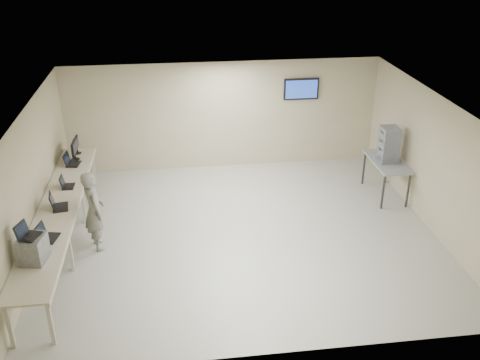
{
  "coord_description": "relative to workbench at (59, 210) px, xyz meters",
  "views": [
    {
      "loc": [
        -1.27,
        -9.51,
        5.9
      ],
      "look_at": [
        0.0,
        0.2,
        1.15
      ],
      "focal_mm": 40.0,
      "sensor_mm": 36.0,
      "label": 1
    }
  ],
  "objects": [
    {
      "name": "monitor_near",
      "position": [
        -0.01,
        2.3,
        0.34
      ],
      "size": [
        0.2,
        0.45,
        0.44
      ],
      "color": "black",
      "rests_on": "workbench"
    },
    {
      "name": "side_table",
      "position": [
        7.19,
        1.3,
        -0.01
      ],
      "size": [
        0.69,
        1.48,
        0.89
      ],
      "color": "gray",
      "rests_on": "ground"
    },
    {
      "name": "soldier",
      "position": [
        0.68,
        -0.13,
        0.0
      ],
      "size": [
        0.59,
        0.71,
        1.65
      ],
      "primitive_type": "imported",
      "rotation": [
        0.0,
        0.0,
        1.94
      ],
      "color": "slate",
      "rests_on": "ground"
    },
    {
      "name": "laptop_3",
      "position": [
        -0.07,
        2.0,
        0.15
      ],
      "size": [
        0.35,
        0.4,
        0.29
      ],
      "rotation": [
        0.0,
        0.0,
        -0.13
      ],
      "color": "black",
      "rests_on": "workbench"
    },
    {
      "name": "laptop_on_box",
      "position": [
        -0.12,
        -1.86,
        0.6
      ],
      "size": [
        0.38,
        0.4,
        0.26
      ],
      "rotation": [
        0.0,
        0.0,
        -0.34
      ],
      "color": "black",
      "rests_on": "equipment_box"
    },
    {
      "name": "room",
      "position": [
        3.62,
        0.06,
        0.58
      ],
      "size": [
        8.01,
        7.01,
        2.81
      ],
      "color": "#A9AB9C",
      "rests_on": "ground"
    },
    {
      "name": "laptop_2",
      "position": [
        0.0,
        0.85,
        0.14
      ],
      "size": [
        0.26,
        0.32,
        0.25
      ],
      "rotation": [
        0.0,
        0.0,
        -0.01
      ],
      "color": "black",
      "rests_on": "workbench"
    },
    {
      "name": "storage_bins",
      "position": [
        7.17,
        1.3,
        0.48
      ],
      "size": [
        0.39,
        0.43,
        0.82
      ],
      "color": "slate",
      "rests_on": "side_table"
    },
    {
      "name": "monitor_far",
      "position": [
        -0.01,
        2.66,
        0.32
      ],
      "size": [
        0.18,
        0.41,
        0.41
      ],
      "color": "black",
      "rests_on": "workbench"
    },
    {
      "name": "laptop_0",
      "position": [
        -0.01,
        -1.2,
        0.15
      ],
      "size": [
        0.38,
        0.42,
        0.29
      ],
      "rotation": [
        0.0,
        0.0,
        -0.21
      ],
      "color": "black",
      "rests_on": "workbench"
    },
    {
      "name": "workbench",
      "position": [
        0.0,
        0.0,
        0.0
      ],
      "size": [
        0.76,
        6.0,
        0.9
      ],
      "color": "beige",
      "rests_on": "ground"
    },
    {
      "name": "equipment_box",
      "position": [
        -0.06,
        -1.86,
        0.3
      ],
      "size": [
        0.46,
        0.5,
        0.46
      ],
      "primitive_type": "cube",
      "rotation": [
        0.0,
        0.0,
        -0.18
      ],
      "color": "gray",
      "rests_on": "workbench"
    },
    {
      "name": "laptop_1",
      "position": [
        -0.02,
        -0.07,
        0.15
      ],
      "size": [
        0.38,
        0.43,
        0.3
      ],
      "rotation": [
        0.0,
        0.0,
        0.16
      ],
      "color": "black",
      "rests_on": "workbench"
    }
  ]
}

